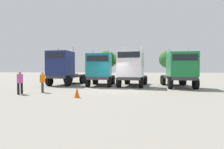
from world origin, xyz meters
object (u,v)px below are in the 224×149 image
object	(u,v)px
semi_truck_teal	(100,70)
semi_truck_white	(132,68)
semi_truck_navy	(64,68)
semi_truck_green	(180,70)
visitor_with_camera	(20,81)
traffic_cone_near	(77,92)
visitor_in_hivis	(42,81)

from	to	relation	value
semi_truck_teal	semi_truck_white	size ratio (longest dim) A/B	0.91
semi_truck_teal	semi_truck_navy	bearing A→B (deg)	-100.69
semi_truck_green	visitor_with_camera	world-z (taller)	semi_truck_green
visitor_with_camera	traffic_cone_near	size ratio (longest dim) A/B	2.50
semi_truck_green	visitor_with_camera	bearing A→B (deg)	-62.60
semi_truck_navy	visitor_with_camera	world-z (taller)	semi_truck_navy
visitor_in_hivis	visitor_with_camera	distance (m)	1.58
traffic_cone_near	semi_truck_green	bearing A→B (deg)	46.02
visitor_in_hivis	visitor_with_camera	bearing A→B (deg)	-157.35
semi_truck_green	visitor_in_hivis	distance (m)	12.57
semi_truck_teal	traffic_cone_near	size ratio (longest dim) A/B	9.02
semi_truck_navy	semi_truck_white	distance (m)	7.80
semi_truck_navy	semi_truck_teal	distance (m)	4.46
semi_truck_green	traffic_cone_near	world-z (taller)	semi_truck_green
semi_truck_teal	visitor_with_camera	xyz separation A→B (m)	(-4.06, -7.16, -0.80)
semi_truck_navy	traffic_cone_near	size ratio (longest dim) A/B	9.68
semi_truck_navy	semi_truck_teal	world-z (taller)	semi_truck_navy
semi_truck_white	visitor_with_camera	bearing A→B (deg)	-41.06
semi_truck_green	semi_truck_teal	bearing A→B (deg)	-93.60
semi_truck_teal	visitor_in_hivis	bearing A→B (deg)	-32.52
visitor_with_camera	visitor_in_hivis	bearing A→B (deg)	-118.11
semi_truck_navy	semi_truck_white	size ratio (longest dim) A/B	0.98
semi_truck_navy	visitor_in_hivis	distance (m)	6.59
semi_truck_white	semi_truck_green	distance (m)	4.68
semi_truck_white	traffic_cone_near	xyz separation A→B (m)	(-2.81, -7.93, -1.59)
visitor_in_hivis	traffic_cone_near	bearing A→B (deg)	-55.31
semi_truck_teal	visitor_in_hivis	xyz separation A→B (m)	(-3.05, -5.95, -0.84)
semi_truck_teal	traffic_cone_near	bearing A→B (deg)	-1.35
semi_truck_navy	semi_truck_green	xyz separation A→B (m)	(12.47, -0.51, -0.16)
semi_truck_white	visitor_with_camera	size ratio (longest dim) A/B	3.95
semi_truck_teal	semi_truck_green	distance (m)	8.04
semi_truck_navy	semi_truck_green	distance (m)	12.49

